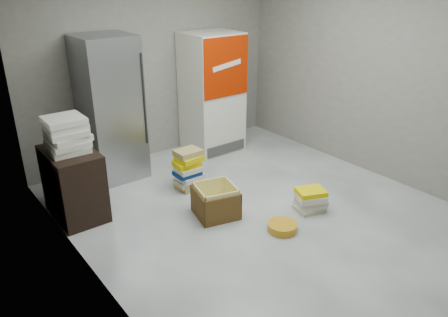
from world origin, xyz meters
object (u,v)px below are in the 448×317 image
object	(u,v)px
steel_fridge	(110,109)
coke_cooler	(212,93)
wood_shelf	(74,184)
cardboard_box	(216,203)
phonebook_stack_main	(188,170)

from	to	relation	value
steel_fridge	coke_cooler	bearing A→B (deg)	-0.18
wood_shelf	cardboard_box	bearing A→B (deg)	-37.92
phonebook_stack_main	coke_cooler	bearing A→B (deg)	41.95
steel_fridge	coke_cooler	xyz separation A→B (m)	(1.65, -0.01, -0.05)
steel_fridge	wood_shelf	size ratio (longest dim) A/B	2.37
coke_cooler	wood_shelf	world-z (taller)	coke_cooler
steel_fridge	wood_shelf	xyz separation A→B (m)	(-0.83, -0.73, -0.55)
steel_fridge	cardboard_box	size ratio (longest dim) A/B	3.42
steel_fridge	cardboard_box	xyz separation A→B (m)	(0.44, -1.72, -0.80)
phonebook_stack_main	cardboard_box	size ratio (longest dim) A/B	0.97
wood_shelf	phonebook_stack_main	xyz separation A→B (m)	(1.39, -0.24, -0.13)
coke_cooler	cardboard_box	size ratio (longest dim) A/B	3.24
steel_fridge	phonebook_stack_main	distance (m)	1.31
coke_cooler	phonebook_stack_main	xyz separation A→B (m)	(-1.09, -0.96, -0.64)
wood_shelf	phonebook_stack_main	size ratio (longest dim) A/B	1.49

